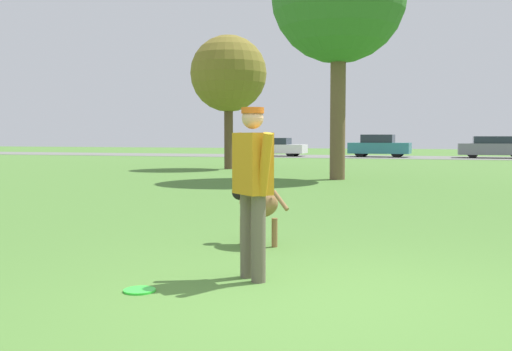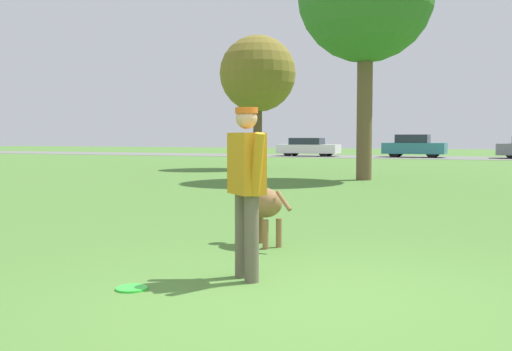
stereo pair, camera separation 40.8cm
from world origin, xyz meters
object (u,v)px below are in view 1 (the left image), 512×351
tree_far_left (228,74)px  parked_car_teal (379,146)px  dog (256,204)px  frisbee (139,290)px  person (253,180)px  parked_car_white (275,147)px  parked_car_grey (494,147)px

tree_far_left → parked_car_teal: (4.14, 16.06, -3.09)m
dog → frisbee: size_ratio=3.30×
person → tree_far_left: (-6.84, 17.42, 2.87)m
parked_car_white → parked_car_teal: bearing=2.2°
dog → parked_car_grey: (4.62, 32.09, 0.15)m
parked_car_white → parked_car_teal: parked_car_teal is taller
dog → parked_car_teal: (-2.19, 31.84, 0.20)m
tree_far_left → parked_car_grey: (10.95, 16.31, -3.13)m
parked_car_grey → frisbee: bearing=-98.9°
parked_car_white → parked_car_grey: (13.60, 0.64, 0.05)m
dog → parked_car_white: size_ratio=0.22×
parked_car_white → frisbee: bearing=-76.6°
dog → parked_car_teal: size_ratio=0.23×
frisbee → tree_far_left: tree_far_left is taller
person → parked_car_teal: bearing=136.9°
parked_car_white → tree_far_left: bearing=-81.5°
frisbee → tree_far_left: (-6.07, 18.12, 3.78)m
dog → tree_far_left: 17.32m
parked_car_teal → tree_far_left: bearing=-102.0°
dog → parked_car_grey: size_ratio=0.21×
dog → frisbee: 2.41m
frisbee → parked_car_grey: (4.89, 34.43, 0.65)m
person → parked_car_teal: person is taller
dog → parked_car_teal: parked_car_teal is taller
dog → frisbee: bearing=115.1°
frisbee → parked_car_grey: 34.78m
dog → parked_car_grey: parked_car_grey is taller
frisbee → parked_car_grey: size_ratio=0.06×
dog → tree_far_left: tree_far_left is taller
person → parked_car_white: bearing=148.3°
parked_car_grey → parked_car_white: bearing=-178.1°
tree_far_left → parked_car_grey: tree_far_left is taller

